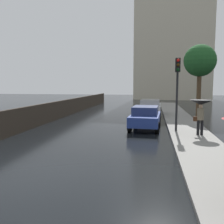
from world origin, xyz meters
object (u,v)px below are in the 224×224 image
car_white_mid_road (150,107)px  street_tree_mid (200,62)px  car_blue_near_kerb (145,117)px  pedestrian_with_umbrella_near (201,106)px  traffic_light (177,81)px

car_white_mid_road → street_tree_mid: 5.44m
car_blue_near_kerb → street_tree_mid: 7.93m
car_white_mid_road → car_blue_near_kerb: bearing=-90.0°
pedestrian_with_umbrella_near → traffic_light: bearing=-36.3°
traffic_light → car_white_mid_road: bearing=101.3°
car_blue_near_kerb → traffic_light: traffic_light is taller
car_blue_near_kerb → car_white_mid_road: bearing=91.5°
car_blue_near_kerb → traffic_light: size_ratio=0.98×
pedestrian_with_umbrella_near → street_tree_mid: bearing=-94.3°
traffic_light → street_tree_mid: size_ratio=0.68×
traffic_light → street_tree_mid: street_tree_mid is taller
car_white_mid_road → pedestrian_with_umbrella_near: (2.62, -8.58, 0.85)m
car_white_mid_road → pedestrian_with_umbrella_near: bearing=-71.1°
car_white_mid_road → traffic_light: (1.52, -7.63, 2.17)m
car_blue_near_kerb → traffic_light: (1.74, -1.24, 2.20)m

